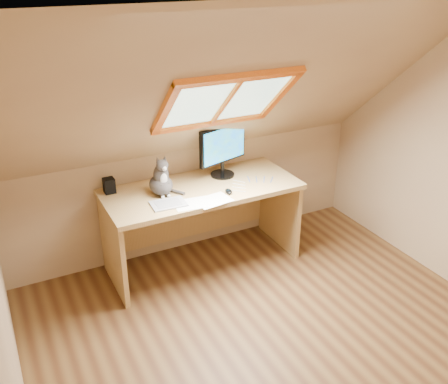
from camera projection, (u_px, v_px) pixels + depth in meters
ground at (291, 355)px, 3.59m from camera, size 3.50×3.50×0.00m
room_shell at (314, 178)px, 2.90m from camera, size 3.52×3.52×2.41m
desk at (199, 207)px, 4.50m from camera, size 1.71×0.75×0.78m
monitor at (223, 148)px, 4.45m from camera, size 0.50×0.22×0.47m
cat at (161, 180)px, 4.16m from camera, size 0.20×0.24×0.36m
desk_speaker at (109, 186)px, 4.21m from camera, size 0.09×0.09×0.13m
graphics_tablet at (168, 204)px, 4.03m from camera, size 0.29×0.22×0.01m
mouse at (229, 191)px, 4.23m from camera, size 0.07×0.10×0.03m
papers at (201, 201)px, 4.08m from camera, size 0.33×0.27×0.00m
cables at (252, 182)px, 4.42m from camera, size 0.51×0.26×0.01m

